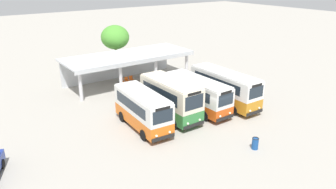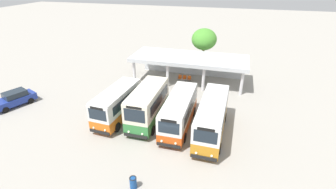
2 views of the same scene
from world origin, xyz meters
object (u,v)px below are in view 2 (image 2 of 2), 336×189
(city_bus_nearest_orange, at_px, (117,103))
(city_bus_second_in_row, at_px, (148,104))
(litter_bin_apron, at_px, (133,183))
(parked_car_flank, at_px, (14,99))
(city_bus_fourth_amber, at_px, (212,117))
(city_bus_middle_cream, at_px, (179,111))
(waiting_chair_middle_seat, at_px, (189,78))
(waiting_chair_end_by_column, at_px, (180,77))
(waiting_chair_second_from_end, at_px, (185,78))

(city_bus_nearest_orange, distance_m, city_bus_second_in_row, 3.08)
(litter_bin_apron, bearing_deg, parked_car_flank, 156.93)
(city_bus_nearest_orange, distance_m, city_bus_fourth_amber, 9.17)
(city_bus_middle_cream, distance_m, waiting_chair_middle_seat, 10.72)
(city_bus_nearest_orange, relative_size, city_bus_second_in_row, 1.03)
(waiting_chair_end_by_column, bearing_deg, waiting_chair_middle_seat, 1.97)
(city_bus_middle_cream, relative_size, waiting_chair_second_from_end, 8.74)
(city_bus_second_in_row, xyz_separation_m, waiting_chair_end_by_column, (0.66, 10.54, -1.41))
(city_bus_fourth_amber, height_order, waiting_chair_end_by_column, city_bus_fourth_amber)
(city_bus_middle_cream, xyz_separation_m, waiting_chair_middle_seat, (-1.14, 10.59, -1.18))
(city_bus_fourth_amber, xyz_separation_m, waiting_chair_middle_seat, (-4.20, 11.06, -1.31))
(city_bus_middle_cream, relative_size, litter_bin_apron, 8.35)
(city_bus_second_in_row, bearing_deg, litter_bin_apron, -77.21)
(city_bus_second_in_row, xyz_separation_m, litter_bin_apron, (1.84, -8.11, -1.48))
(city_bus_second_in_row, bearing_deg, city_bus_middle_cream, -0.27)
(parked_car_flank, bearing_deg, city_bus_nearest_orange, 2.90)
(parked_car_flank, height_order, waiting_chair_end_by_column, parked_car_flank)
(waiting_chair_middle_seat, bearing_deg, litter_bin_apron, -90.23)
(parked_car_flank, distance_m, waiting_chair_middle_seat, 20.54)
(waiting_chair_second_from_end, xyz_separation_m, waiting_chair_middle_seat, (0.63, 0.04, 0.00))
(city_bus_second_in_row, relative_size, city_bus_fourth_amber, 0.82)
(city_bus_second_in_row, distance_m, waiting_chair_middle_seat, 10.84)
(waiting_chair_second_from_end, distance_m, litter_bin_apron, 18.65)
(parked_car_flank, xyz_separation_m, waiting_chair_middle_seat, (17.04, 11.47, -0.30))
(waiting_chair_middle_seat, bearing_deg, city_bus_fourth_amber, -69.21)
(city_bus_nearest_orange, distance_m, waiting_chair_end_by_column, 11.50)
(city_bus_second_in_row, relative_size, city_bus_middle_cream, 0.88)
(waiting_chair_middle_seat, relative_size, litter_bin_apron, 0.96)
(parked_car_flank, bearing_deg, city_bus_middle_cream, 2.75)
(city_bus_nearest_orange, bearing_deg, waiting_chair_middle_seat, 65.38)
(waiting_chair_middle_seat, distance_m, litter_bin_apron, 18.69)
(city_bus_second_in_row, bearing_deg, parked_car_flank, -176.64)
(city_bus_fourth_amber, distance_m, litter_bin_apron, 8.86)
(waiting_chair_end_by_column, relative_size, waiting_chair_middle_seat, 1.00)
(parked_car_flank, height_order, litter_bin_apron, parked_car_flank)
(waiting_chair_end_by_column, height_order, waiting_chair_second_from_end, same)
(city_bus_fourth_amber, relative_size, waiting_chair_second_from_end, 9.32)
(city_bus_second_in_row, height_order, waiting_chair_middle_seat, city_bus_second_in_row)
(waiting_chair_end_by_column, bearing_deg, litter_bin_apron, -86.38)
(parked_car_flank, bearing_deg, city_bus_second_in_row, 3.36)
(waiting_chair_second_from_end, distance_m, waiting_chair_middle_seat, 0.63)
(city_bus_nearest_orange, bearing_deg, litter_bin_apron, -57.98)
(city_bus_middle_cream, xyz_separation_m, waiting_chair_second_from_end, (-1.77, 10.55, -1.18))
(litter_bin_apron, bearing_deg, city_bus_fourth_amber, 60.77)
(city_bus_fourth_amber, relative_size, waiting_chair_end_by_column, 9.32)
(city_bus_nearest_orange, bearing_deg, city_bus_fourth_amber, -1.24)
(city_bus_nearest_orange, xyz_separation_m, waiting_chair_end_by_column, (3.72, 10.81, -1.22))
(city_bus_nearest_orange, height_order, waiting_chair_middle_seat, city_bus_nearest_orange)
(waiting_chair_middle_seat, bearing_deg, parked_car_flank, -146.05)
(waiting_chair_second_from_end, height_order, waiting_chair_middle_seat, same)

